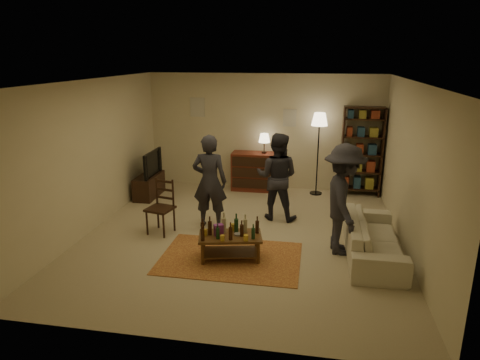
% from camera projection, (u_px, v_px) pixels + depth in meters
% --- Properties ---
extents(floor, '(6.00, 6.00, 0.00)m').
position_uv_depth(floor, '(242.00, 235.00, 7.64)').
color(floor, '#C6B793').
rests_on(floor, ground).
extents(room_shell, '(6.00, 6.00, 6.00)m').
position_uv_depth(room_shell, '(237.00, 112.00, 10.05)').
color(room_shell, beige).
rests_on(room_shell, ground).
extents(rug, '(2.20, 1.50, 0.01)m').
position_uv_depth(rug, '(230.00, 258.00, 6.79)').
color(rug, maroon).
rests_on(rug, ground).
extents(coffee_table, '(1.07, 0.73, 0.74)m').
position_uv_depth(coffee_table, '(229.00, 237.00, 6.69)').
color(coffee_table, brown).
rests_on(coffee_table, ground).
extents(dining_chair, '(0.52, 0.52, 1.00)m').
position_uv_depth(dining_chair, '(162.00, 204.00, 7.67)').
color(dining_chair, black).
rests_on(dining_chair, ground).
extents(tv_stand, '(0.40, 1.00, 1.06)m').
position_uv_depth(tv_stand, '(149.00, 180.00, 9.65)').
color(tv_stand, black).
rests_on(tv_stand, ground).
extents(dresser, '(1.00, 0.50, 1.36)m').
position_uv_depth(dresser, '(254.00, 170.00, 10.10)').
color(dresser, maroon).
rests_on(dresser, ground).
extents(bookshelf, '(0.90, 0.34, 2.02)m').
position_uv_depth(bookshelf, '(362.00, 151.00, 9.59)').
color(bookshelf, black).
rests_on(bookshelf, ground).
extents(floor_lamp, '(0.36, 0.36, 1.87)m').
position_uv_depth(floor_lamp, '(319.00, 125.00, 9.47)').
color(floor_lamp, black).
rests_on(floor_lamp, ground).
extents(sofa, '(0.81, 2.08, 0.61)m').
position_uv_depth(sofa, '(373.00, 238.00, 6.81)').
color(sofa, beige).
rests_on(sofa, ground).
extents(person_left, '(0.65, 0.44, 1.75)m').
position_uv_depth(person_left, '(210.00, 182.00, 7.83)').
color(person_left, '#26252D').
rests_on(person_left, ground).
extents(person_right, '(0.90, 0.75, 1.70)m').
position_uv_depth(person_right, '(277.00, 177.00, 8.22)').
color(person_right, '#27262D').
rests_on(person_right, ground).
extents(person_by_sofa, '(0.79, 1.23, 1.80)m').
position_uv_depth(person_by_sofa, '(344.00, 200.00, 6.78)').
color(person_by_sofa, '#292830').
rests_on(person_by_sofa, ground).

